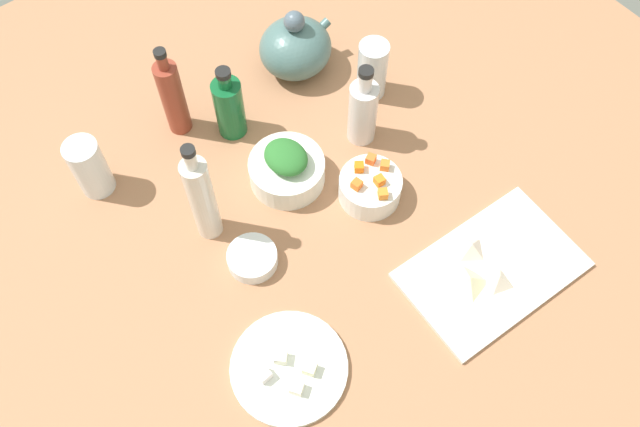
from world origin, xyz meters
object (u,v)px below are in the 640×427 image
Objects in this scene: bottle_0 at (228,107)px; plate_tofu at (289,368)px; bowl_carrots at (370,188)px; bottle_3 at (173,97)px; drinking_glass_0 at (90,167)px; drinking_glass_1 at (372,70)px; bottle_2 at (202,198)px; teapot at (296,47)px; bottle_1 at (363,111)px; bowl_small_side at (252,258)px; cutting_board at (492,270)px; bowl_greens at (287,171)px.

plate_tofu is at bearing -113.84° from bottle_0.
bowl_carrots is 44.03cm from bottle_3.
drinking_glass_1 is at bearing -14.31° from drinking_glass_0.
bottle_0 is 24.55cm from bottle_2.
teapot is 1.30× the size of drinking_glass_0.
plate_tofu is 54.36cm from bottle_0.
bottle_1 is at bearing -91.68° from teapot.
drinking_glass_1 is at bearing 40.34° from bottle_1.
bowl_small_side is (7.05, 20.94, 0.95)cm from plate_tofu.
bottle_0 is 0.80× the size of bottle_3.
bottle_1 is 1.51× the size of drinking_glass_0.
bottle_0 is 1.32× the size of drinking_glass_1.
bottle_1 is 12.37cm from drinking_glass_1.
bowl_carrots is (34.20, 18.64, 2.22)cm from plate_tofu.
cutting_board is 1.45× the size of bottle_3.
bowl_greens is at bearing -0.24° from bottle_2.
drinking_glass_0 is (-31.27, 22.36, 3.89)cm from bowl_greens.
bottle_2 is at bearing 178.69° from bottle_1.
bowl_small_side is at bearing -163.80° from bottle_1.
bottle_2 is (-2.31, 11.16, 10.08)cm from bowl_small_side.
bowl_carrots is 0.90× the size of drinking_glass_1.
bottle_2 is at bearing -149.36° from teapot.
bottle_0 is 27.49cm from bottle_1.
bowl_small_side is 0.47× the size of bottle_1.
bottle_1 is (20.71, -18.08, 0.60)cm from bottle_0.
bowl_carrots is 0.46× the size of bottle_2.
bottle_0 is at bearing 66.16° from plate_tofu.
bowl_greens is at bearing 113.95° from cutting_board.
bowl_greens reaches higher than plate_tofu.
bowl_small_side is 49.80cm from teapot.
bottle_3 is (-9.98, 24.91, 6.90)cm from bowl_greens.
bottle_1 is 38.69cm from bottle_3.
bottle_1 reaches higher than cutting_board.
bottle_1 is at bearing -1.31° from bottle_2.
bowl_carrots is at bearing 105.27° from cutting_board.
bottle_2 reaches higher than teapot.
teapot reaches higher than bowl_carrots.
bowl_carrots is at bearing 28.59° from plate_tofu.
cutting_board is 80.23cm from drinking_glass_0.
plate_tofu is 70.06cm from teapot.
bottle_0 reaches higher than teapot.
bottle_2 is (-38.44, -22.77, 5.31)cm from teapot.
bottle_3 is at bearing 76.55° from plate_tofu.
plate_tofu is at bearing -128.20° from teapot.
plate_tofu is 1.18× the size of teapot.
bottle_3 is 1.65× the size of drinking_glass_1.
cutting_board is 71.87cm from bottle_3.
bowl_greens is 0.87× the size of teapot.
bowl_greens is 19.66cm from bottle_1.
bottle_3 is (-20.59, 38.29, 6.97)cm from bowl_carrots.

